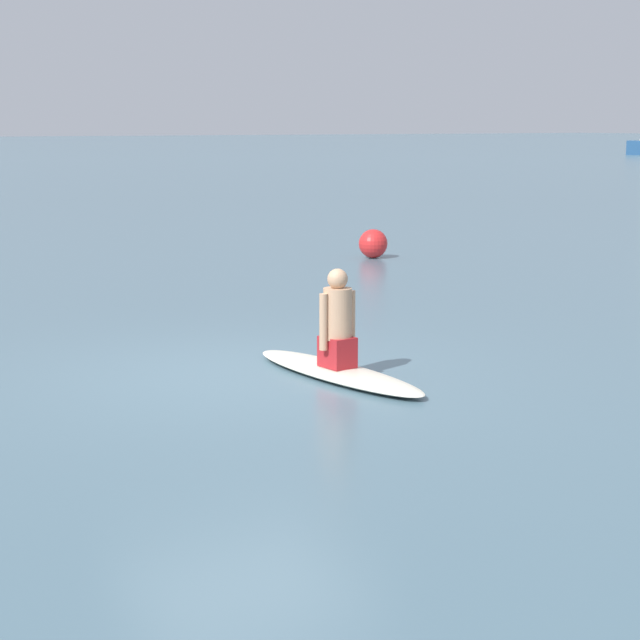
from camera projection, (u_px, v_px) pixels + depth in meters
The scene contains 4 objects.
ground_plane at pixel (243, 375), 11.37m from camera, with size 400.00×400.00×0.00m, color slate.
surfboard at pixel (337, 372), 11.27m from camera, with size 2.62×0.62×0.11m, color silver.
person_paddler at pixel (337, 323), 11.18m from camera, with size 0.45×0.36×1.02m.
buoy_marker at pixel (373, 244), 21.15m from camera, with size 0.56×0.56×0.56m, color red.
Camera 1 is at (-5.04, -9.91, 2.59)m, focal length 61.44 mm.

